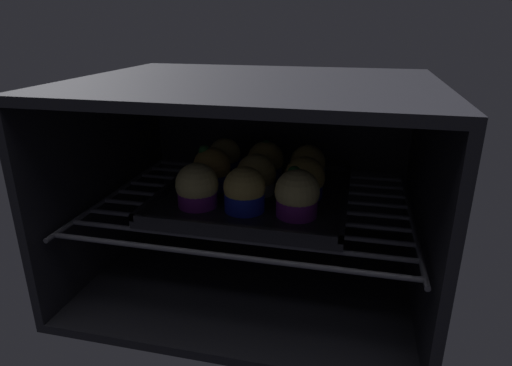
{
  "coord_description": "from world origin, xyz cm",
  "views": [
    {
      "loc": [
        17.01,
        -48.16,
        44.39
      ],
      "look_at": [
        0.0,
        23.56,
        17.01
      ],
      "focal_mm": 30.63,
      "sensor_mm": 36.0,
      "label": 1
    }
  ],
  "objects_px": {
    "baking_tray": "(256,195)",
    "muffin_row2_col1": "(264,162)",
    "muffin_row1_col1": "(257,177)",
    "muffin_row0_col0": "(197,187)",
    "muffin_row2_col2": "(308,166)",
    "muffin_row1_col2": "(304,179)",
    "muffin_row0_col1": "(243,191)",
    "muffin_row1_col0": "(212,170)",
    "muffin_row2_col0": "(225,158)",
    "muffin_row0_col2": "(297,195)"
  },
  "relations": [
    {
      "from": "baking_tray",
      "to": "muffin_row2_col1",
      "type": "bearing_deg",
      "value": 92.61
    },
    {
      "from": "muffin_row1_col1",
      "to": "muffin_row0_col0",
      "type": "bearing_deg",
      "value": -135.43
    },
    {
      "from": "baking_tray",
      "to": "muffin_row2_col2",
      "type": "xyz_separation_m",
      "value": [
        0.08,
        0.08,
        0.04
      ]
    },
    {
      "from": "muffin_row1_col2",
      "to": "muffin_row2_col2",
      "type": "bearing_deg",
      "value": 92.87
    },
    {
      "from": "muffin_row2_col2",
      "to": "muffin_row1_col2",
      "type": "bearing_deg",
      "value": -87.13
    },
    {
      "from": "muffin_row1_col1",
      "to": "muffin_row2_col2",
      "type": "bearing_deg",
      "value": 44.33
    },
    {
      "from": "muffin_row0_col1",
      "to": "muffin_row1_col2",
      "type": "distance_m",
      "value": 0.12
    },
    {
      "from": "baking_tray",
      "to": "muffin_row2_col2",
      "type": "height_order",
      "value": "muffin_row2_col2"
    },
    {
      "from": "muffin_row0_col0",
      "to": "muffin_row2_col2",
      "type": "relative_size",
      "value": 1.03
    },
    {
      "from": "muffin_row1_col0",
      "to": "muffin_row2_col1",
      "type": "distance_m",
      "value": 0.11
    },
    {
      "from": "muffin_row0_col1",
      "to": "muffin_row2_col1",
      "type": "xyz_separation_m",
      "value": [
        -0.0,
        0.16,
        -0.0
      ]
    },
    {
      "from": "muffin_row0_col0",
      "to": "muffin_row0_col1",
      "type": "distance_m",
      "value": 0.08
    },
    {
      "from": "muffin_row2_col0",
      "to": "muffin_row1_col2",
      "type": "bearing_deg",
      "value": -25.88
    },
    {
      "from": "muffin_row0_col0",
      "to": "muffin_row0_col2",
      "type": "relative_size",
      "value": 0.94
    },
    {
      "from": "muffin_row0_col1",
      "to": "muffin_row2_col2",
      "type": "relative_size",
      "value": 1.03
    },
    {
      "from": "muffin_row0_col2",
      "to": "muffin_row2_col2",
      "type": "relative_size",
      "value": 1.1
    },
    {
      "from": "muffin_row1_col2",
      "to": "muffin_row2_col0",
      "type": "distance_m",
      "value": 0.19
    },
    {
      "from": "muffin_row0_col2",
      "to": "muffin_row2_col1",
      "type": "distance_m",
      "value": 0.18
    },
    {
      "from": "muffin_row0_col0",
      "to": "muffin_row2_col0",
      "type": "bearing_deg",
      "value": 91.17
    },
    {
      "from": "muffin_row1_col1",
      "to": "muffin_row1_col2",
      "type": "height_order",
      "value": "same"
    },
    {
      "from": "muffin_row1_col1",
      "to": "muffin_row2_col1",
      "type": "height_order",
      "value": "muffin_row2_col1"
    },
    {
      "from": "baking_tray",
      "to": "muffin_row2_col0",
      "type": "bearing_deg",
      "value": 134.72
    },
    {
      "from": "muffin_row2_col1",
      "to": "muffin_row1_col2",
      "type": "bearing_deg",
      "value": -40.47
    },
    {
      "from": "muffin_row0_col0",
      "to": "muffin_row1_col0",
      "type": "height_order",
      "value": "muffin_row1_col0"
    },
    {
      "from": "baking_tray",
      "to": "muffin_row0_col2",
      "type": "bearing_deg",
      "value": -43.56
    },
    {
      "from": "muffin_row0_col0",
      "to": "muffin_row0_col2",
      "type": "height_order",
      "value": "muffin_row0_col2"
    },
    {
      "from": "muffin_row2_col0",
      "to": "muffin_row2_col2",
      "type": "xyz_separation_m",
      "value": [
        0.17,
        -0.01,
        -0.0
      ]
    },
    {
      "from": "muffin_row0_col1",
      "to": "muffin_row1_col2",
      "type": "bearing_deg",
      "value": 43.12
    },
    {
      "from": "muffin_row1_col1",
      "to": "muffin_row2_col0",
      "type": "xyz_separation_m",
      "value": [
        -0.09,
        0.08,
        0.0
      ]
    },
    {
      "from": "muffin_row0_col1",
      "to": "muffin_row2_col1",
      "type": "relative_size",
      "value": 0.97
    },
    {
      "from": "muffin_row0_col1",
      "to": "muffin_row0_col2",
      "type": "bearing_deg",
      "value": -0.38
    },
    {
      "from": "muffin_row2_col1",
      "to": "muffin_row2_col2",
      "type": "bearing_deg",
      "value": 0.19
    },
    {
      "from": "muffin_row0_col2",
      "to": "muffin_row1_col2",
      "type": "relative_size",
      "value": 1.09
    },
    {
      "from": "muffin_row1_col1",
      "to": "muffin_row0_col1",
      "type": "bearing_deg",
      "value": -93.08
    },
    {
      "from": "muffin_row0_col0",
      "to": "muffin_row1_col2",
      "type": "distance_m",
      "value": 0.19
    },
    {
      "from": "muffin_row1_col1",
      "to": "muffin_row2_col2",
      "type": "height_order",
      "value": "same"
    },
    {
      "from": "baking_tray",
      "to": "muffin_row0_col1",
      "type": "xyz_separation_m",
      "value": [
        -0.0,
        -0.08,
        0.04
      ]
    },
    {
      "from": "muffin_row0_col1",
      "to": "muffin_row2_col0",
      "type": "height_order",
      "value": "same"
    },
    {
      "from": "muffin_row0_col2",
      "to": "muffin_row1_col1",
      "type": "relative_size",
      "value": 1.09
    },
    {
      "from": "muffin_row0_col0",
      "to": "muffin_row1_col1",
      "type": "bearing_deg",
      "value": 44.57
    },
    {
      "from": "muffin_row1_col1",
      "to": "muffin_row1_col0",
      "type": "bearing_deg",
      "value": 179.65
    },
    {
      "from": "baking_tray",
      "to": "muffin_row1_col1",
      "type": "bearing_deg",
      "value": 19.96
    },
    {
      "from": "muffin_row0_col2",
      "to": "muffin_row2_col0",
      "type": "bearing_deg",
      "value": 135.57
    },
    {
      "from": "muffin_row1_col2",
      "to": "muffin_row2_col2",
      "type": "height_order",
      "value": "same"
    },
    {
      "from": "muffin_row0_col2",
      "to": "muffin_row2_col0",
      "type": "height_order",
      "value": "muffin_row0_col2"
    },
    {
      "from": "baking_tray",
      "to": "muffin_row2_col1",
      "type": "height_order",
      "value": "muffin_row2_col1"
    },
    {
      "from": "muffin_row0_col0",
      "to": "muffin_row1_col2",
      "type": "relative_size",
      "value": 1.02
    },
    {
      "from": "baking_tray",
      "to": "muffin_row2_col1",
      "type": "xyz_separation_m",
      "value": [
        -0.0,
        0.08,
        0.04
      ]
    },
    {
      "from": "muffin_row2_col0",
      "to": "muffin_row2_col1",
      "type": "xyz_separation_m",
      "value": [
        0.08,
        -0.01,
        -0.0
      ]
    },
    {
      "from": "muffin_row1_col1",
      "to": "muffin_row2_col0",
      "type": "bearing_deg",
      "value": 135.66
    }
  ]
}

